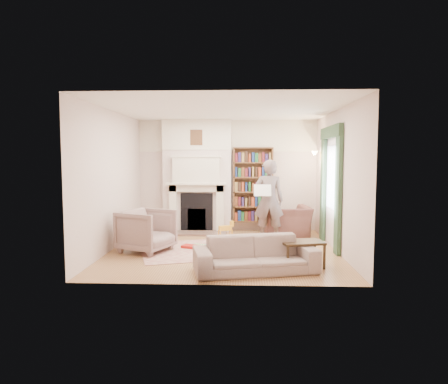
{
  "coord_description": "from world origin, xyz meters",
  "views": [
    {
      "loc": [
        0.35,
        -7.93,
        1.85
      ],
      "look_at": [
        0.0,
        0.25,
        1.15
      ],
      "focal_mm": 32.0,
      "sensor_mm": 36.0,
      "label": 1
    }
  ],
  "objects_px": {
    "armchair_left": "(147,231)",
    "man_reading": "(269,200)",
    "paraffin_heater": "(171,223)",
    "bookcase": "(253,185)",
    "rocking_horse": "(225,230)",
    "armchair_reading": "(286,221)",
    "coffee_table": "(302,254)",
    "sofa": "(255,255)"
  },
  "relations": [
    {
      "from": "rocking_horse",
      "to": "paraffin_heater",
      "type": "bearing_deg",
      "value": 138.38
    },
    {
      "from": "bookcase",
      "to": "armchair_left",
      "type": "distance_m",
      "value": 3.28
    },
    {
      "from": "armchair_left",
      "to": "coffee_table",
      "type": "relative_size",
      "value": 1.31
    },
    {
      "from": "rocking_horse",
      "to": "sofa",
      "type": "bearing_deg",
      "value": -98.77
    },
    {
      "from": "bookcase",
      "to": "armchair_reading",
      "type": "bearing_deg",
      "value": -37.56
    },
    {
      "from": "man_reading",
      "to": "rocking_horse",
      "type": "relative_size",
      "value": 3.91
    },
    {
      "from": "paraffin_heater",
      "to": "coffee_table",
      "type": "bearing_deg",
      "value": -45.81
    },
    {
      "from": "armchair_left",
      "to": "paraffin_heater",
      "type": "height_order",
      "value": "armchair_left"
    },
    {
      "from": "man_reading",
      "to": "paraffin_heater",
      "type": "xyz_separation_m",
      "value": [
        -2.31,
        0.63,
        -0.63
      ]
    },
    {
      "from": "bookcase",
      "to": "paraffin_heater",
      "type": "relative_size",
      "value": 3.36
    },
    {
      "from": "sofa",
      "to": "coffee_table",
      "type": "xyz_separation_m",
      "value": [
        0.8,
        0.33,
        -0.06
      ]
    },
    {
      "from": "coffee_table",
      "to": "sofa",
      "type": "bearing_deg",
      "value": -171.61
    },
    {
      "from": "rocking_horse",
      "to": "coffee_table",
      "type": "bearing_deg",
      "value": -80.43
    },
    {
      "from": "sofa",
      "to": "coffee_table",
      "type": "bearing_deg",
      "value": 9.51
    },
    {
      "from": "sofa",
      "to": "paraffin_heater",
      "type": "distance_m",
      "value": 3.67
    },
    {
      "from": "armchair_reading",
      "to": "rocking_horse",
      "type": "relative_size",
      "value": 2.34
    },
    {
      "from": "armchair_left",
      "to": "sofa",
      "type": "relative_size",
      "value": 0.47
    },
    {
      "from": "armchair_reading",
      "to": "man_reading",
      "type": "distance_m",
      "value": 0.93
    },
    {
      "from": "paraffin_heater",
      "to": "sofa",
      "type": "bearing_deg",
      "value": -58.36
    },
    {
      "from": "man_reading",
      "to": "paraffin_heater",
      "type": "height_order",
      "value": "man_reading"
    },
    {
      "from": "armchair_left",
      "to": "armchair_reading",
      "type": "bearing_deg",
      "value": -35.75
    },
    {
      "from": "paraffin_heater",
      "to": "rocking_horse",
      "type": "height_order",
      "value": "paraffin_heater"
    },
    {
      "from": "armchair_left",
      "to": "man_reading",
      "type": "bearing_deg",
      "value": -41.71
    },
    {
      "from": "armchair_reading",
      "to": "coffee_table",
      "type": "xyz_separation_m",
      "value": [
        -0.04,
        -2.77,
        -0.13
      ]
    },
    {
      "from": "bookcase",
      "to": "sofa",
      "type": "distance_m",
      "value": 3.79
    },
    {
      "from": "man_reading",
      "to": "rocking_horse",
      "type": "xyz_separation_m",
      "value": [
        -0.97,
        0.14,
        -0.7
      ]
    },
    {
      "from": "man_reading",
      "to": "armchair_reading",
      "type": "bearing_deg",
      "value": -126.37
    },
    {
      "from": "bookcase",
      "to": "paraffin_heater",
      "type": "bearing_deg",
      "value": -164.12
    },
    {
      "from": "bookcase",
      "to": "man_reading",
      "type": "relative_size",
      "value": 1.02
    },
    {
      "from": "sofa",
      "to": "man_reading",
      "type": "height_order",
      "value": "man_reading"
    },
    {
      "from": "armchair_reading",
      "to": "sofa",
      "type": "relative_size",
      "value": 0.55
    },
    {
      "from": "bookcase",
      "to": "rocking_horse",
      "type": "bearing_deg",
      "value": -121.9
    },
    {
      "from": "rocking_horse",
      "to": "bookcase",
      "type": "bearing_deg",
      "value": 36.64
    },
    {
      "from": "armchair_reading",
      "to": "man_reading",
      "type": "height_order",
      "value": "man_reading"
    },
    {
      "from": "armchair_left",
      "to": "sofa",
      "type": "distance_m",
      "value": 2.5
    },
    {
      "from": "armchair_left",
      "to": "man_reading",
      "type": "relative_size",
      "value": 0.51
    },
    {
      "from": "armchair_reading",
      "to": "coffee_table",
      "type": "relative_size",
      "value": 1.55
    },
    {
      "from": "bookcase",
      "to": "rocking_horse",
      "type": "distance_m",
      "value": 1.58
    },
    {
      "from": "armchair_reading",
      "to": "man_reading",
      "type": "xyz_separation_m",
      "value": [
        -0.45,
        -0.6,
        0.55
      ]
    },
    {
      "from": "bookcase",
      "to": "armchair_left",
      "type": "height_order",
      "value": "bookcase"
    },
    {
      "from": "man_reading",
      "to": "paraffin_heater",
      "type": "distance_m",
      "value": 2.47
    },
    {
      "from": "paraffin_heater",
      "to": "rocking_horse",
      "type": "distance_m",
      "value": 1.42
    }
  ]
}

